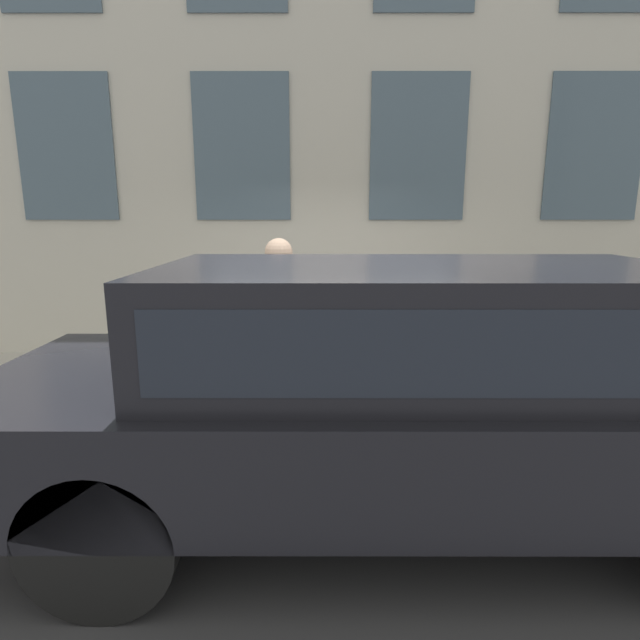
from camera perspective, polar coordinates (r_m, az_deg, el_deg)
ground_plane at (r=4.83m, az=1.55°, el=-13.49°), size 80.00×80.00×0.00m
sidewalk at (r=5.96m, az=1.25°, el=-7.66°), size 2.51×60.00×0.14m
building_facade at (r=7.36m, az=1.18°, el=29.39°), size 0.33×40.00×8.55m
fire_hydrant at (r=5.09m, az=4.59°, el=-5.17°), size 0.32×0.43×0.85m
person at (r=5.01m, az=-4.64°, el=1.52°), size 0.41×0.27×1.71m
parked_truck_charcoal_near at (r=3.37m, az=10.06°, el=-6.22°), size 1.95×5.36×1.77m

